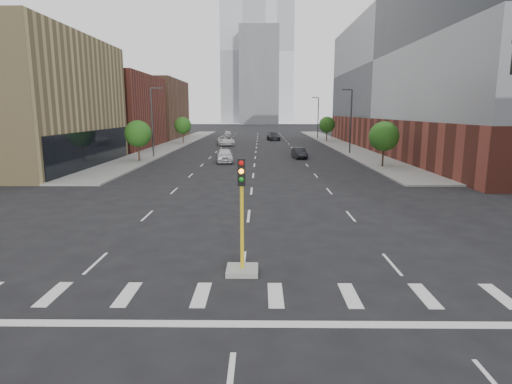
{
  "coord_description": "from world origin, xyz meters",
  "views": [
    {
      "loc": [
        0.68,
        -6.45,
        6.07
      ],
      "look_at": [
        0.49,
        12.39,
        2.5
      ],
      "focal_mm": 30.0,
      "sensor_mm": 36.0,
      "label": 1
    }
  ],
  "objects_px": {
    "car_far_left": "(226,141)",
    "car_distant": "(228,134)",
    "car_deep_right": "(273,136)",
    "median_traffic_signal": "(242,249)",
    "car_near_left": "(225,155)",
    "car_mid_right": "(299,153)"
  },
  "relations": [
    {
      "from": "car_near_left",
      "to": "car_mid_right",
      "type": "distance_m",
      "value": 10.48
    },
    {
      "from": "median_traffic_signal",
      "to": "car_mid_right",
      "type": "relative_size",
      "value": 1.07
    },
    {
      "from": "median_traffic_signal",
      "to": "car_mid_right",
      "type": "distance_m",
      "value": 40.77
    },
    {
      "from": "car_far_left",
      "to": "car_distant",
      "type": "bearing_deg",
      "value": 84.69
    },
    {
      "from": "car_far_left",
      "to": "car_distant",
      "type": "height_order",
      "value": "car_far_left"
    },
    {
      "from": "car_far_left",
      "to": "car_deep_right",
      "type": "relative_size",
      "value": 1.08
    },
    {
      "from": "car_far_left",
      "to": "car_deep_right",
      "type": "xyz_separation_m",
      "value": [
        8.99,
        13.67,
        -0.03
      ]
    },
    {
      "from": "median_traffic_signal",
      "to": "car_far_left",
      "type": "distance_m",
      "value": 61.79
    },
    {
      "from": "median_traffic_signal",
      "to": "car_distant",
      "type": "height_order",
      "value": "median_traffic_signal"
    },
    {
      "from": "car_mid_right",
      "to": "car_deep_right",
      "type": "height_order",
      "value": "car_deep_right"
    },
    {
      "from": "car_near_left",
      "to": "car_far_left",
      "type": "xyz_separation_m",
      "value": [
        -1.96,
        25.85,
        0.01
      ]
    },
    {
      "from": "car_near_left",
      "to": "car_deep_right",
      "type": "relative_size",
      "value": 0.87
    },
    {
      "from": "car_near_left",
      "to": "car_far_left",
      "type": "distance_m",
      "value": 25.93
    },
    {
      "from": "car_far_left",
      "to": "car_deep_right",
      "type": "bearing_deg",
      "value": 47.93
    },
    {
      "from": "median_traffic_signal",
      "to": "car_far_left",
      "type": "relative_size",
      "value": 0.72
    },
    {
      "from": "car_near_left",
      "to": "car_distant",
      "type": "xyz_separation_m",
      "value": [
        -3.5,
        51.63,
        -0.11
      ]
    },
    {
      "from": "car_mid_right",
      "to": "car_near_left",
      "type": "bearing_deg",
      "value": -160.52
    },
    {
      "from": "median_traffic_signal",
      "to": "car_mid_right",
      "type": "height_order",
      "value": "median_traffic_signal"
    },
    {
      "from": "car_mid_right",
      "to": "car_deep_right",
      "type": "bearing_deg",
      "value": 86.88
    },
    {
      "from": "car_deep_right",
      "to": "car_distant",
      "type": "distance_m",
      "value": 16.05
    },
    {
      "from": "car_distant",
      "to": "car_deep_right",
      "type": "bearing_deg",
      "value": -55.17
    },
    {
      "from": "car_mid_right",
      "to": "car_deep_right",
      "type": "xyz_separation_m",
      "value": [
        -2.35,
        34.86,
        0.15
      ]
    }
  ]
}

